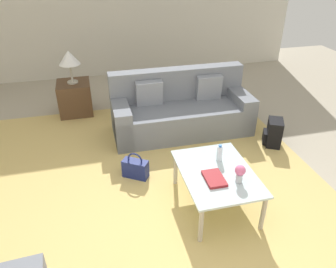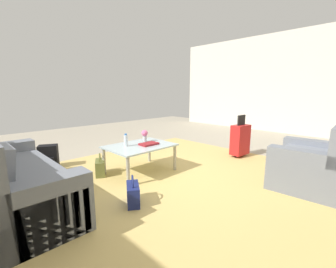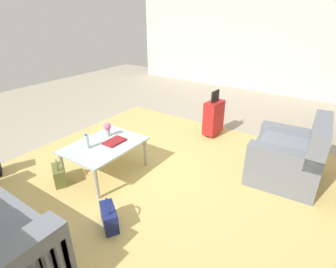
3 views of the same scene
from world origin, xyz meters
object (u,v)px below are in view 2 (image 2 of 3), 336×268
(coffee_table_book, at_px, (149,144))
(backpack_black, at_px, (49,157))
(coffee_table, at_px, (140,148))
(handbag_olive, at_px, (100,167))
(water_bottle, at_px, (126,140))
(armchair, at_px, (315,167))
(handbag_navy, at_px, (133,194))
(flower_vase, at_px, (145,135))
(couch, at_px, (6,183))
(suitcase_red, at_px, (240,139))

(coffee_table_book, distance_m, backpack_black, 1.79)
(coffee_table, height_order, handbag_olive, coffee_table)
(water_bottle, bearing_deg, coffee_table, 153.43)
(armchair, distance_m, backpack_black, 4.16)
(backpack_black, bearing_deg, armchair, 123.70)
(handbag_navy, distance_m, handbag_olive, 1.15)
(flower_vase, distance_m, handbag_navy, 1.40)
(couch, xyz_separation_m, water_bottle, (-1.59, -0.00, 0.24))
(armchair, xyz_separation_m, coffee_table, (1.30, -2.17, 0.10))
(armchair, height_order, flower_vase, armchair)
(armchair, height_order, coffee_table, armchair)
(suitcase_red, bearing_deg, backpack_black, -33.53)
(coffee_table, height_order, backpack_black, coffee_table)
(coffee_table, bearing_deg, armchair, 121.00)
(water_bottle, bearing_deg, handbag_olive, -35.91)
(flower_vase, xyz_separation_m, handbag_navy, (0.94, 0.94, -0.45))
(coffee_table_book, height_order, handbag_olive, coffee_table_book)
(water_bottle, xyz_separation_m, suitcase_red, (-2.20, 0.80, -0.19))
(coffee_table, bearing_deg, handbag_olive, -32.64)
(armchair, bearing_deg, water_bottle, -56.48)
(suitcase_red, bearing_deg, water_bottle, -19.98)
(couch, bearing_deg, suitcase_red, 168.09)
(couch, bearing_deg, coffee_table_book, 174.63)
(coffee_table_book, xyz_separation_m, suitcase_red, (-1.88, 0.62, -0.11))
(handbag_navy, bearing_deg, couch, -39.65)
(water_bottle, height_order, coffee_table_book, water_bottle)
(couch, height_order, backpack_black, couch)
(coffee_table, relative_size, flower_vase, 5.08)
(coffee_table, bearing_deg, coffee_table_book, 146.31)
(coffee_table, relative_size, suitcase_red, 1.23)
(armchair, relative_size, handbag_olive, 2.80)
(water_bottle, xyz_separation_m, handbag_olive, (0.34, -0.24, -0.42))
(armchair, bearing_deg, flower_vase, -64.96)
(coffee_table_book, distance_m, flower_vase, 0.27)
(couch, bearing_deg, coffee_table, 176.81)
(backpack_black, bearing_deg, water_bottle, 124.05)
(coffee_table_book, distance_m, handbag_navy, 1.15)
(armchair, relative_size, suitcase_red, 1.18)
(flower_vase, height_order, handbag_navy, flower_vase)
(couch, bearing_deg, backpack_black, -123.53)
(flower_vase, height_order, backpack_black, flower_vase)
(flower_vase, bearing_deg, coffee_table, 34.29)
(coffee_table, bearing_deg, suitcase_red, 160.71)
(couch, distance_m, coffee_table_book, 1.93)
(coffee_table_book, relative_size, suitcase_red, 0.34)
(couch, distance_m, backpack_black, 1.43)
(coffee_table_book, height_order, backpack_black, coffee_table_book)
(armchair, height_order, handbag_navy, armchair)
(suitcase_red, xyz_separation_m, handbag_olive, (2.54, -1.04, -0.23))
(couch, height_order, coffee_table_book, couch)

